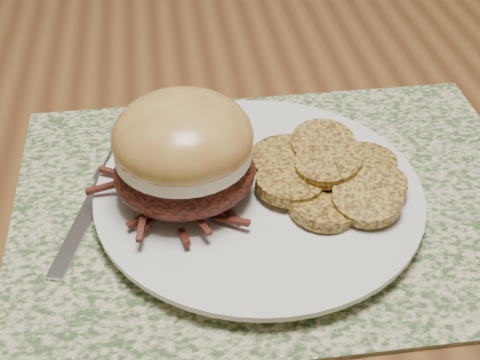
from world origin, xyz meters
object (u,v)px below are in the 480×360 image
object	(u,v)px
dining_table	(210,199)
fork	(91,206)
pork_sandwich	(183,152)
dinner_plate	(259,196)

from	to	relation	value
dining_table	fork	xyz separation A→B (m)	(-0.11, -0.09, 0.09)
dining_table	pork_sandwich	size ratio (longest dim) A/B	11.26
pork_sandwich	dining_table	bearing A→B (deg)	65.85
dining_table	dinner_plate	xyz separation A→B (m)	(0.03, -0.11, 0.09)
dining_table	fork	size ratio (longest dim) A/B	9.13
pork_sandwich	fork	world-z (taller)	pork_sandwich
dining_table	pork_sandwich	distance (m)	0.18
dining_table	fork	distance (m)	0.17
fork	dining_table	bearing A→B (deg)	57.89
pork_sandwich	dinner_plate	bearing A→B (deg)	-11.77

